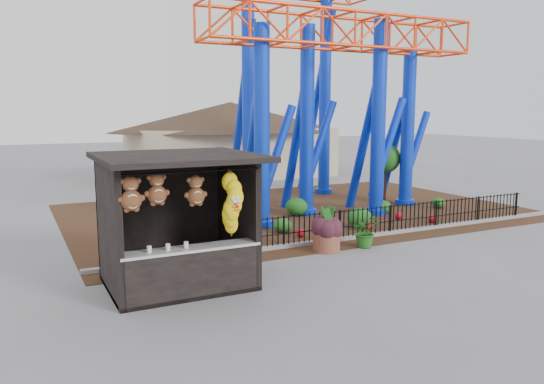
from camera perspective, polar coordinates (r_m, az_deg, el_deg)
name	(u,v)px	position (r m, az deg, el deg)	size (l,w,h in m)	color
ground	(312,281)	(13.10, 4.35, -9.48)	(120.00, 120.00, 0.00)	slate
mulch_bed	(296,211)	(21.76, 2.62, -2.06)	(18.00, 12.00, 0.02)	#331E11
curb	(371,235)	(17.64, 10.56, -4.60)	(18.00, 0.18, 0.12)	gray
prize_booth	(180,224)	(12.35, -9.87, -3.39)	(3.50, 3.40, 3.12)	black
picket_fence	(393,220)	(18.10, 12.88, -2.91)	(12.20, 0.06, 1.00)	black
roller_coaster	(319,52)	(22.25, 5.04, 14.80)	(11.00, 6.37, 10.82)	#0B2FCB
terracotta_planter	(327,241)	(15.70, 5.88, -5.28)	(0.80, 0.80, 0.59)	brown
planter_foliage	(327,221)	(15.57, 5.92, -3.08)	(0.70, 0.70, 0.64)	#34141F
potted_plant	(365,231)	(16.26, 10.02, -4.20)	(0.87, 0.76, 0.97)	#244F17
landscaping	(343,212)	(20.01, 7.66, -2.17)	(8.57, 4.00, 0.70)	#1C5118
pavilion	(231,127)	(33.09, -4.48, 6.97)	(15.00, 15.00, 4.80)	#BFAD8C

